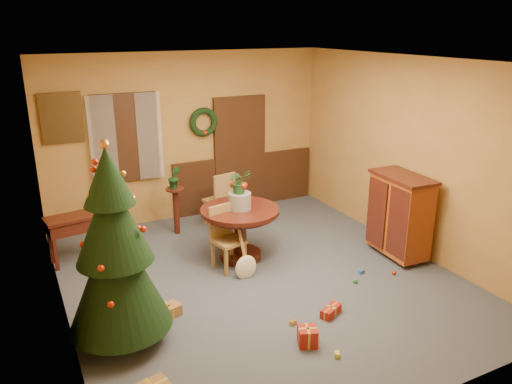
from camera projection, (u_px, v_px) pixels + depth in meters
room_envelope at (202, 155)px, 8.86m from camera, size 5.50×5.50×5.50m
dining_table at (240, 224)px, 7.27m from camera, size 1.15×1.15×0.79m
urn at (240, 201)px, 7.16m from camera, size 0.33×0.33×0.24m
centerpiece_plant at (240, 181)px, 7.06m from camera, size 0.32×0.28×0.36m
chair_near at (225, 235)px, 7.04m from camera, size 0.47×0.47×0.92m
chair_far at (221, 198)px, 8.44m from camera, size 0.50×0.50×0.97m
guitar at (246, 253)px, 6.77m from camera, size 0.34×0.49×0.72m
plant_stand at (176, 205)px, 8.18m from camera, size 0.31×0.31×0.79m
stand_plant at (174, 177)px, 8.02m from camera, size 0.23×0.20×0.38m
christmas_tree at (115, 252)px, 5.17m from camera, size 1.10×1.10×2.27m
writing_desk at (75, 227)px, 7.21m from camera, size 0.84×0.50×0.71m
sideboard at (400, 214)px, 7.31m from camera, size 0.58×1.02×1.26m
gift_b at (307, 336)px, 5.41m from camera, size 0.26×0.26×0.21m
gift_c at (169, 311)px, 5.94m from camera, size 0.31×0.25×0.15m
gift_d at (331, 311)px, 5.98m from camera, size 0.33×0.25×0.11m
toy_a at (362, 272)px, 6.98m from camera, size 0.09×0.06×0.05m
toy_b at (355, 281)px, 6.72m from camera, size 0.06×0.06×0.06m
toy_c at (337, 354)px, 5.24m from camera, size 0.09×0.09×0.05m
toy_d at (394, 273)px, 6.94m from camera, size 0.06×0.06×0.06m
toy_e at (293, 322)px, 5.80m from camera, size 0.09×0.07×0.05m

